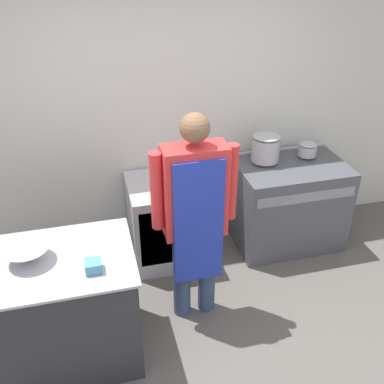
# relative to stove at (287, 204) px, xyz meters

# --- Properties ---
(ground_plane) EXTENTS (14.00, 14.00, 0.00)m
(ground_plane) POSITION_rel_stove_xyz_m (-1.10, -1.44, -0.43)
(ground_plane) COLOR #5B5651
(wall_back) EXTENTS (8.00, 0.05, 2.70)m
(wall_back) POSITION_rel_stove_xyz_m (-1.10, 0.43, 0.92)
(wall_back) COLOR silver
(wall_back) RESTS_ON ground_plane
(prep_counter) EXTENTS (1.08, 0.78, 0.89)m
(prep_counter) POSITION_rel_stove_xyz_m (-2.18, -0.94, 0.01)
(prep_counter) COLOR #2D2D33
(prep_counter) RESTS_ON ground_plane
(stove) EXTENTS (1.04, 0.70, 0.88)m
(stove) POSITION_rel_stove_xyz_m (0.00, 0.00, 0.00)
(stove) COLOR #4C4F56
(stove) RESTS_ON ground_plane
(fridge_unit) EXTENTS (0.58, 0.66, 0.80)m
(fridge_unit) POSITION_rel_stove_xyz_m (-1.27, 0.05, -0.03)
(fridge_unit) COLOR silver
(fridge_unit) RESTS_ON ground_plane
(person_cook) EXTENTS (0.64, 0.24, 1.75)m
(person_cook) POSITION_rel_stove_xyz_m (-1.15, -0.75, 0.57)
(person_cook) COLOR #38476B
(person_cook) RESTS_ON ground_plane
(mixing_bowl) EXTENTS (0.31, 0.31, 0.11)m
(mixing_bowl) POSITION_rel_stove_xyz_m (-2.33, -0.91, 0.51)
(mixing_bowl) COLOR #B2B5BC
(mixing_bowl) RESTS_ON prep_counter
(plastic_tub) EXTENTS (0.11, 0.11, 0.07)m
(plastic_tub) POSITION_rel_stove_xyz_m (-1.92, -1.12, 0.49)
(plastic_tub) COLOR teal
(plastic_tub) RESTS_ON prep_counter
(stock_pot) EXTENTS (0.26, 0.26, 0.27)m
(stock_pot) POSITION_rel_stove_xyz_m (-0.23, 0.12, 0.58)
(stock_pot) COLOR #B2B5BC
(stock_pot) RESTS_ON stove
(sauce_pot) EXTENTS (0.18, 0.18, 0.13)m
(sauce_pot) POSITION_rel_stove_xyz_m (0.21, 0.12, 0.52)
(sauce_pot) COLOR #B2B5BC
(sauce_pot) RESTS_ON stove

